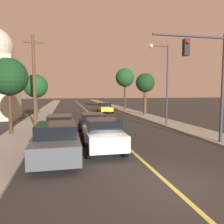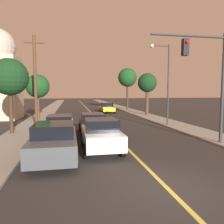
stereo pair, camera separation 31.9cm
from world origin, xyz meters
The scene contains 16 objects.
ground_plane centered at (0.00, 0.00, 0.00)m, with size 200.00×200.00×0.00m, color #2D2B28.
road_surface centered at (0.00, 36.00, 0.01)m, with size 10.39×80.00×0.01m.
sidewalk_left centered at (-6.45, 36.00, 0.06)m, with size 2.50×80.00×0.12m.
sidewalk_right centered at (6.45, 36.00, 0.06)m, with size 2.50×80.00×0.12m.
car_near_lane_front centered at (-1.46, 4.81, 0.86)m, with size 1.94×3.96×1.69m.
car_near_lane_second centered at (-1.46, 9.04, 0.81)m, with size 1.85×4.42×1.57m.
car_outer_lane_front centered at (-3.74, 3.90, 0.84)m, with size 2.08×4.81×1.67m.
car_outer_lane_second centered at (-3.74, 9.48, 0.74)m, with size 1.98×5.11×1.44m.
car_far_oncoming centered at (2.34, 25.53, 0.74)m, with size 1.89×3.99×1.48m.
traffic_signal_mast centered at (4.60, 4.89, 4.32)m, with size 4.47×0.42×6.23m.
streetlamp_right centered at (5.12, 11.90, 4.66)m, with size 1.83×0.36×7.08m.
utility_pole_left centered at (-5.80, 12.67, 4.05)m, with size 1.60×0.24×7.54m.
tree_left_near centered at (-7.17, 10.31, 4.09)m, with size 2.60×2.60×5.30m.
tree_left_far centered at (-6.38, 18.10, 3.65)m, with size 2.49×2.49×4.80m.
tree_right_near centered at (6.79, 20.70, 4.17)m, with size 2.45×2.45×5.36m.
tree_right_far centered at (6.45, 29.41, 5.44)m, with size 3.12×3.12×6.92m.
Camera 2 is at (-2.99, -6.25, 3.07)m, focal length 35.00 mm.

